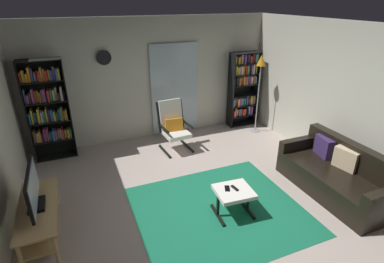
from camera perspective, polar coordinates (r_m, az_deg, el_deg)
name	(u,v)px	position (r m, az deg, el deg)	size (l,w,h in m)	color
ground_plane	(208,207)	(4.76, 3.06, -14.05)	(7.02, 7.02, 0.00)	#B3A297
wall_back	(152,79)	(6.67, -7.52, 9.77)	(5.60, 0.06, 2.60)	beige
wall_right	(356,104)	(5.73, 28.68, 4.55)	(0.06, 6.00, 2.60)	beige
glass_door_panel	(175,89)	(6.81, -3.27, 8.06)	(1.10, 0.01, 2.00)	silver
area_rug	(219,210)	(4.69, 5.14, -14.66)	(2.43, 2.19, 0.01)	#186D4B
tv_stand	(40,217)	(4.54, -26.98, -14.27)	(0.47, 1.33, 0.47)	tan
television	(33,190)	(4.33, -27.97, -9.76)	(0.20, 0.90, 0.54)	black
bookshelf_near_tv	(48,108)	(6.28, -25.72, 4.08)	(0.75, 0.30, 1.94)	black
bookshelf_near_sofa	(243,86)	(7.38, 9.67, 8.46)	(0.71, 0.30, 1.79)	black
leather_sofa	(337,175)	(5.44, 25.81, -7.51)	(0.83, 1.86, 0.81)	black
lounge_armchair	(173,124)	(6.21, -3.55, 1.36)	(0.61, 0.69, 1.02)	black
ottoman	(234,194)	(4.47, 7.92, -11.68)	(0.56, 0.52, 0.41)	white
tv_remote	(235,188)	(4.45, 8.11, -10.59)	(0.04, 0.14, 0.02)	black
cell_phone	(227,188)	(4.43, 6.70, -10.68)	(0.07, 0.14, 0.01)	black
floor_lamp_by_shelf	(261,70)	(6.91, 12.89, 11.36)	(0.22, 0.22, 1.80)	#A5A5AD
wall_clock	(104,58)	(6.31, -16.40, 13.31)	(0.29, 0.03, 0.29)	silver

